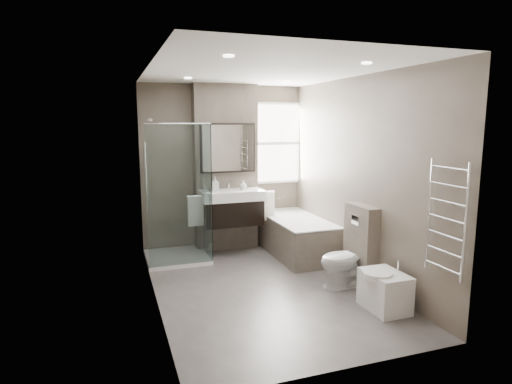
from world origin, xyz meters
name	(u,v)px	position (x,y,z in m)	size (l,w,h in m)	color
room	(264,183)	(0.00, 0.00, 1.30)	(2.70, 3.90, 2.70)	#54504E
vanity_pier	(225,168)	(0.00, 1.77, 1.30)	(1.00, 0.25, 2.60)	#5E554A
vanity	(232,207)	(0.00, 1.43, 0.74)	(0.95, 0.47, 0.66)	black
mirror_cabinet	(228,148)	(0.00, 1.61, 1.63)	(0.86, 0.08, 0.76)	black
towel_left	(196,211)	(-0.56, 1.40, 0.72)	(0.24, 0.06, 0.44)	white
towel_right	(267,206)	(0.56, 1.40, 0.72)	(0.24, 0.06, 0.44)	white
shower_enclosure	(184,228)	(-0.75, 1.35, 0.49)	(0.90, 0.90, 2.00)	white
bathtub	(296,234)	(0.92, 1.10, 0.32)	(0.75, 1.60, 0.57)	#5E554A
window	(276,143)	(0.90, 1.88, 1.68)	(0.98, 0.06, 1.33)	white
toilet	(346,259)	(0.97, -0.31, 0.35)	(0.39, 0.68, 0.69)	white
cistern_box	(361,244)	(1.21, -0.25, 0.50)	(0.19, 0.55, 1.00)	#5E554A
bidet	(384,290)	(1.01, -1.03, 0.22)	(0.45, 0.52, 0.54)	white
towel_radiator	(446,219)	(1.25, -1.60, 1.12)	(0.03, 0.49, 1.10)	silver
soap_bottle_a	(215,184)	(-0.25, 1.46, 1.11)	(0.10, 0.10, 0.21)	white
soap_bottle_b	(243,185)	(0.19, 1.46, 1.07)	(0.11, 0.11, 0.14)	white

